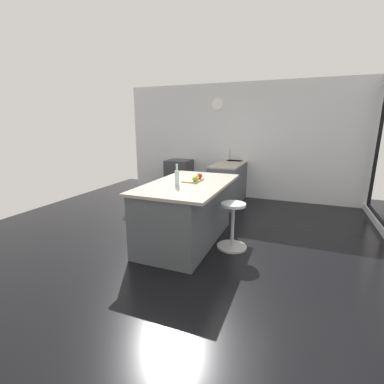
{
  "coord_description": "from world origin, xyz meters",
  "views": [
    {
      "loc": [
        3.79,
        1.46,
        1.79
      ],
      "look_at": [
        0.1,
        -0.01,
        0.79
      ],
      "focal_mm": 25.46,
      "sensor_mm": 36.0,
      "label": 1
    }
  ],
  "objects_px": {
    "oven_range": "(179,177)",
    "cutting_board": "(193,180)",
    "apple_green": "(195,179)",
    "kitchen_island": "(186,212)",
    "stool_by_window": "(232,227)",
    "apple_yellow": "(196,177)",
    "water_bottle": "(177,177)",
    "apple_red": "(199,176)"
  },
  "relations": [
    {
      "from": "cutting_board",
      "to": "apple_yellow",
      "type": "distance_m",
      "value": 0.09
    },
    {
      "from": "apple_green",
      "to": "apple_red",
      "type": "height_order",
      "value": "apple_red"
    },
    {
      "from": "cutting_board",
      "to": "apple_green",
      "type": "distance_m",
      "value": 0.16
    },
    {
      "from": "apple_green",
      "to": "water_bottle",
      "type": "distance_m",
      "value": 0.33
    },
    {
      "from": "apple_red",
      "to": "apple_yellow",
      "type": "relative_size",
      "value": 1.0
    },
    {
      "from": "oven_range",
      "to": "apple_green",
      "type": "bearing_deg",
      "value": 28.77
    },
    {
      "from": "stool_by_window",
      "to": "apple_green",
      "type": "bearing_deg",
      "value": -91.63
    },
    {
      "from": "cutting_board",
      "to": "water_bottle",
      "type": "bearing_deg",
      "value": -12.15
    },
    {
      "from": "stool_by_window",
      "to": "apple_red",
      "type": "distance_m",
      "value": 0.94
    },
    {
      "from": "kitchen_island",
      "to": "apple_green",
      "type": "xyz_separation_m",
      "value": [
        -0.02,
        0.13,
        0.52
      ]
    },
    {
      "from": "oven_range",
      "to": "stool_by_window",
      "type": "bearing_deg",
      "value": 37.63
    },
    {
      "from": "stool_by_window",
      "to": "water_bottle",
      "type": "xyz_separation_m",
      "value": [
        0.26,
        -0.76,
        0.73
      ]
    },
    {
      "from": "kitchen_island",
      "to": "apple_green",
      "type": "distance_m",
      "value": 0.54
    },
    {
      "from": "kitchen_island",
      "to": "apple_red",
      "type": "relative_size",
      "value": 21.25
    },
    {
      "from": "oven_range",
      "to": "apple_green",
      "type": "relative_size",
      "value": 11.64
    },
    {
      "from": "oven_range",
      "to": "cutting_board",
      "type": "bearing_deg",
      "value": 28.68
    },
    {
      "from": "stool_by_window",
      "to": "apple_yellow",
      "type": "height_order",
      "value": "apple_yellow"
    },
    {
      "from": "apple_red",
      "to": "water_bottle",
      "type": "bearing_deg",
      "value": -17.07
    },
    {
      "from": "apple_green",
      "to": "water_bottle",
      "type": "height_order",
      "value": "water_bottle"
    },
    {
      "from": "apple_green",
      "to": "apple_red",
      "type": "relative_size",
      "value": 0.86
    },
    {
      "from": "oven_range",
      "to": "cutting_board",
      "type": "relative_size",
      "value": 2.48
    },
    {
      "from": "apple_red",
      "to": "stool_by_window",
      "type": "bearing_deg",
      "value": 68.38
    },
    {
      "from": "apple_green",
      "to": "water_bottle",
      "type": "bearing_deg",
      "value": -30.53
    },
    {
      "from": "kitchen_island",
      "to": "stool_by_window",
      "type": "bearing_deg",
      "value": 89.97
    },
    {
      "from": "stool_by_window",
      "to": "cutting_board",
      "type": "bearing_deg",
      "value": -102.14
    },
    {
      "from": "apple_green",
      "to": "cutting_board",
      "type": "bearing_deg",
      "value": -149.59
    },
    {
      "from": "kitchen_island",
      "to": "water_bottle",
      "type": "xyz_separation_m",
      "value": [
        0.26,
        -0.03,
        0.59
      ]
    },
    {
      "from": "oven_range",
      "to": "cutting_board",
      "type": "height_order",
      "value": "cutting_board"
    },
    {
      "from": "kitchen_island",
      "to": "cutting_board",
      "type": "distance_m",
      "value": 0.5
    },
    {
      "from": "kitchen_island",
      "to": "stool_by_window",
      "type": "distance_m",
      "value": 0.75
    },
    {
      "from": "apple_green",
      "to": "apple_red",
      "type": "xyz_separation_m",
      "value": [
        -0.22,
        -0.01,
        0.01
      ]
    },
    {
      "from": "kitchen_island",
      "to": "apple_green",
      "type": "height_order",
      "value": "apple_green"
    },
    {
      "from": "kitchen_island",
      "to": "apple_green",
      "type": "relative_size",
      "value": 24.83
    },
    {
      "from": "kitchen_island",
      "to": "water_bottle",
      "type": "height_order",
      "value": "water_bottle"
    },
    {
      "from": "cutting_board",
      "to": "apple_yellow",
      "type": "xyz_separation_m",
      "value": [
        0.03,
        0.06,
        0.05
      ]
    },
    {
      "from": "oven_range",
      "to": "apple_green",
      "type": "xyz_separation_m",
      "value": [
        2.65,
        1.46,
        0.55
      ]
    },
    {
      "from": "cutting_board",
      "to": "apple_green",
      "type": "height_order",
      "value": "apple_green"
    },
    {
      "from": "kitchen_island",
      "to": "apple_yellow",
      "type": "height_order",
      "value": "apple_yellow"
    },
    {
      "from": "oven_range",
      "to": "water_bottle",
      "type": "xyz_separation_m",
      "value": [
        2.93,
        1.29,
        0.61
      ]
    },
    {
      "from": "apple_green",
      "to": "apple_yellow",
      "type": "distance_m",
      "value": 0.09
    },
    {
      "from": "cutting_board",
      "to": "apple_red",
      "type": "distance_m",
      "value": 0.13
    },
    {
      "from": "apple_green",
      "to": "kitchen_island",
      "type": "bearing_deg",
      "value": -82.84
    }
  ]
}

